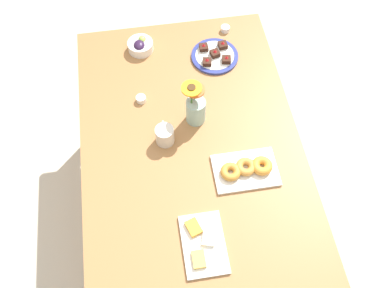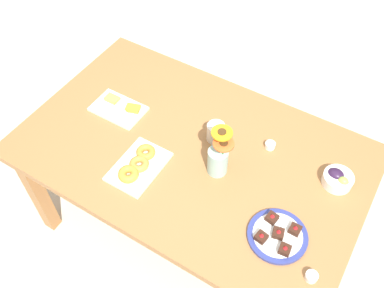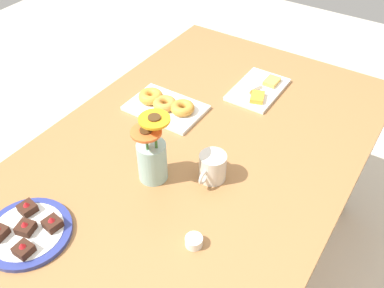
{
  "view_description": "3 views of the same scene",
  "coord_description": "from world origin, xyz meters",
  "views": [
    {
      "loc": [
        -0.96,
        0.15,
        2.41
      ],
      "look_at": [
        0.0,
        0.0,
        0.78
      ],
      "focal_mm": 40.0,
      "sensor_mm": 36.0,
      "label": 1
    },
    {
      "loc": [
        0.64,
        -1.05,
        2.3
      ],
      "look_at": [
        0.0,
        0.0,
        0.78
      ],
      "focal_mm": 40.0,
      "sensor_mm": 36.0,
      "label": 2
    },
    {
      "loc": [
        0.88,
        0.57,
        1.71
      ],
      "look_at": [
        0.0,
        0.0,
        0.78
      ],
      "focal_mm": 40.0,
      "sensor_mm": 36.0,
      "label": 3
    }
  ],
  "objects": [
    {
      "name": "dining_table",
      "position": [
        0.0,
        0.0,
        0.65
      ],
      "size": [
        1.6,
        1.0,
        0.74
      ],
      "color": "#9E6B3D",
      "rests_on": "ground_plane"
    },
    {
      "name": "flower_vase",
      "position": [
        0.16,
        -0.04,
        0.83
      ],
      "size": [
        0.11,
        0.11,
        0.25
      ],
      "color": "#99C1B7",
      "rests_on": "dining_table"
    },
    {
      "name": "cheese_platter",
      "position": [
        -0.44,
        0.03,
        0.75
      ],
      "size": [
        0.26,
        0.17,
        0.03
      ],
      "color": "white",
      "rests_on": "dining_table"
    },
    {
      "name": "ground_plane",
      "position": [
        0.0,
        0.0,
        0.0
      ],
      "size": [
        6.0,
        6.0,
        0.0
      ],
      "primitive_type": "plane",
      "color": "beige"
    },
    {
      "name": "croissant_platter",
      "position": [
        -0.15,
        -0.22,
        0.76
      ],
      "size": [
        0.19,
        0.28,
        0.05
      ],
      "color": "white",
      "rests_on": "dining_table"
    },
    {
      "name": "jam_cup_berry",
      "position": [
        0.3,
        0.2,
        0.76
      ],
      "size": [
        0.05,
        0.05,
        0.03
      ],
      "color": "white",
      "rests_on": "dining_table"
    },
    {
      "name": "dessert_plate",
      "position": [
        0.52,
        -0.2,
        0.75
      ],
      "size": [
        0.24,
        0.24,
        0.05
      ],
      "color": "navy",
      "rests_on": "dining_table"
    },
    {
      "name": "coffee_mug",
      "position": [
        0.06,
        0.11,
        0.79
      ],
      "size": [
        0.12,
        0.08,
        0.09
      ],
      "color": "beige",
      "rests_on": "dining_table"
    },
    {
      "name": "jam_cup_honey",
      "position": [
        0.7,
        -0.29,
        0.76
      ],
      "size": [
        0.05,
        0.05,
        0.03
      ],
      "color": "white",
      "rests_on": "dining_table"
    },
    {
      "name": "grape_bowl",
      "position": [
        0.63,
        0.17,
        0.77
      ],
      "size": [
        0.13,
        0.13,
        0.07
      ],
      "color": "white",
      "rests_on": "dining_table"
    }
  ]
}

